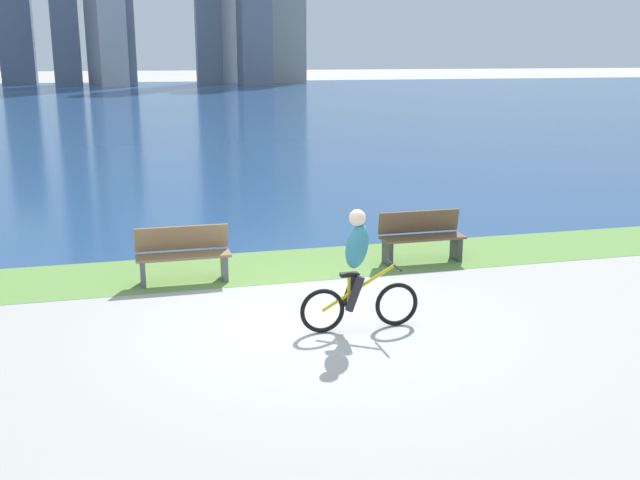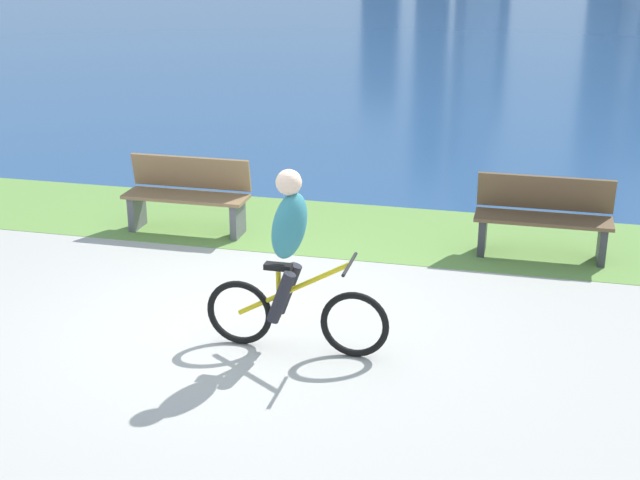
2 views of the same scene
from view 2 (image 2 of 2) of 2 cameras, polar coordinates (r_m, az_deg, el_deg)
ground_plane at (r=8.38m, az=-4.64°, el=-5.51°), size 300.00×300.00×0.00m
grass_strip_bayside at (r=10.96m, az=0.08°, el=0.85°), size 120.00×2.03×0.01m
cyclist_lead at (r=7.58m, az=-1.85°, el=-1.43°), size 1.65×0.52×1.65m
bench_near_path at (r=10.82m, az=-8.50°, el=2.87°), size 1.50×0.47×0.90m
bench_far_along_path at (r=10.20m, az=14.14°, el=1.41°), size 1.50×0.47×0.90m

